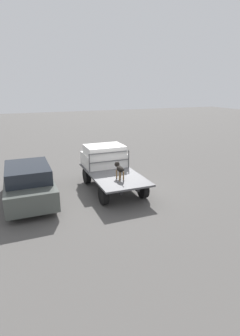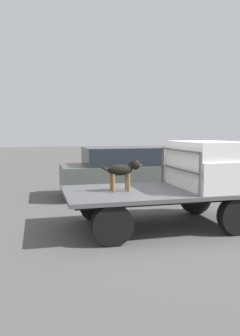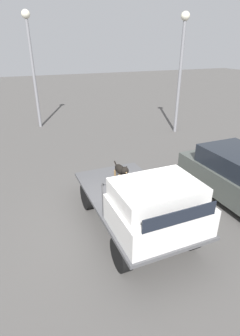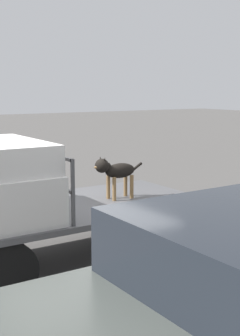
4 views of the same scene
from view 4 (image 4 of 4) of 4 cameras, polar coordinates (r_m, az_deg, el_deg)
ground_plane at (r=7.26m, az=-6.23°, el=-10.99°), size 80.00×80.00×0.00m
flatbed_truck at (r=7.07m, az=-6.32°, el=-6.32°), size 4.17×2.08×0.83m
truck_headboard at (r=6.72m, az=-9.57°, el=-0.32°), size 0.04×1.96×0.86m
dog at (r=7.30m, az=-0.63°, el=-0.38°), size 0.91×0.24×0.70m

